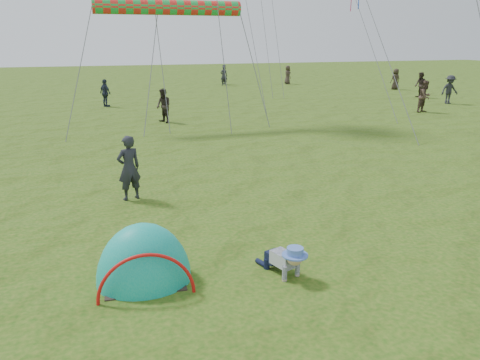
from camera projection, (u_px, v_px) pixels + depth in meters
name	position (u px, v px, depth m)	size (l,w,h in m)	color
ground	(230.00, 304.00, 7.20)	(140.00, 140.00, 0.00)	#1B4D0E
crawling_toddler	(286.00, 259.00, 8.00)	(0.56, 0.80, 0.61)	black
popup_tent	(145.00, 281.00, 7.90)	(1.58, 1.30, 2.05)	#00978E
standing_adult	(129.00, 168.00, 11.67)	(0.60, 0.39, 1.65)	#21232A
crowd_person_0	(224.00, 76.00, 40.72)	(0.61, 0.40, 1.66)	#24252A
crowd_person_1	(164.00, 106.00, 22.55)	(0.80, 0.62, 1.64)	black
crowd_person_3	(450.00, 90.00, 29.20)	(1.14, 0.65, 1.76)	#222328
crowd_person_4	(288.00, 75.00, 42.06)	(0.80, 0.52, 1.63)	#362C24
crowd_person_6	(224.00, 74.00, 41.78)	(0.63, 0.41, 1.73)	#272831
crowd_person_7	(425.00, 96.00, 25.78)	(0.85, 0.66, 1.74)	#46342A
crowd_person_10	(396.00, 79.00, 37.48)	(0.80, 0.52, 1.64)	#2C231B
crowd_person_13	(420.00, 85.00, 32.15)	(0.85, 0.66, 1.74)	#2E231F
crowd_person_14	(105.00, 93.00, 27.92)	(0.96, 0.40, 1.63)	#262E41
rainbow_tube_kite	(169.00, 7.00, 20.26)	(0.64, 0.64, 6.40)	red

